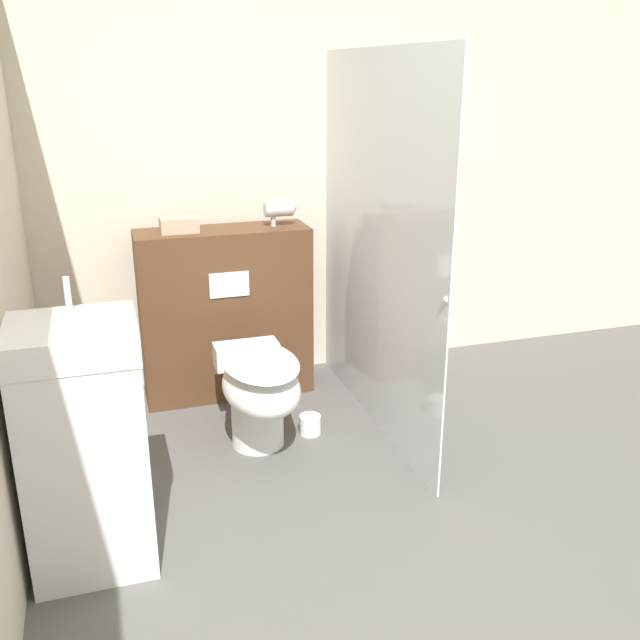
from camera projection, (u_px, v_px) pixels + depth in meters
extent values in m
plane|color=#565451|center=(431.00, 614.00, 2.54)|extent=(12.00, 12.00, 0.00)
cube|color=beige|center=(269.00, 174.00, 4.24)|extent=(8.00, 0.06, 2.50)
cube|color=#51331E|center=(226.00, 313.00, 4.15)|extent=(0.97, 0.32, 1.00)
cube|color=white|center=(229.00, 285.00, 3.93)|extent=(0.22, 0.01, 0.14)
cube|color=silver|center=(376.00, 248.00, 3.66)|extent=(0.01, 1.65, 1.94)
sphere|color=#B2B2B7|center=(447.00, 300.00, 2.96)|extent=(0.04, 0.04, 0.04)
cylinder|color=white|center=(257.00, 413.00, 3.65)|extent=(0.27, 0.27, 0.35)
ellipsoid|color=white|center=(261.00, 386.00, 3.49)|extent=(0.37, 0.59, 0.24)
ellipsoid|color=white|center=(260.00, 362.00, 3.45)|extent=(0.37, 0.58, 0.02)
cube|color=white|center=(246.00, 354.00, 3.78)|extent=(0.34, 0.15, 0.12)
cube|color=white|center=(87.00, 461.00, 2.70)|extent=(0.45, 0.41, 0.87)
cube|color=white|center=(71.00, 339.00, 2.53)|extent=(0.46, 0.42, 0.12)
cylinder|color=silver|center=(68.00, 295.00, 2.59)|extent=(0.02, 0.02, 0.14)
cylinder|color=#B7B7BC|center=(279.00, 209.00, 4.03)|extent=(0.16, 0.09, 0.09)
cone|color=#B7B7BC|center=(295.00, 208.00, 4.06)|extent=(0.03, 0.07, 0.07)
cylinder|color=#B7B7BC|center=(273.00, 219.00, 4.04)|extent=(0.03, 0.03, 0.09)
cube|color=tan|center=(179.00, 225.00, 3.90)|extent=(0.21, 0.15, 0.08)
cylinder|color=white|center=(310.00, 425.00, 3.79)|extent=(0.11, 0.11, 0.10)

